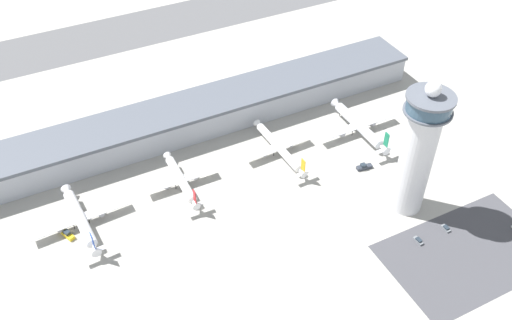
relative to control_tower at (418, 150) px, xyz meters
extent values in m
plane|color=#9E9B93|center=(-54.69, 15.95, -29.83)|extent=(1000.00, 1000.00, 0.00)
cube|color=#A3A8B2|center=(-54.69, 85.95, -23.32)|extent=(222.01, 22.00, 13.04)
cube|color=#4C515B|center=(-54.69, 85.95, -16.00)|extent=(222.01, 25.00, 1.60)
cube|color=#515154|center=(-54.69, 191.87, -29.83)|extent=(333.01, 44.00, 0.01)
cylinder|color=silver|center=(0.00, 0.00, -6.01)|extent=(12.81, 12.81, 47.65)
cylinder|color=#565B66|center=(0.00, 0.00, 18.21)|extent=(17.86, 17.86, 0.80)
cylinder|color=#334C60|center=(0.00, 0.00, 21.17)|extent=(16.43, 16.43, 5.11)
cylinder|color=#565B66|center=(0.00, 0.00, 24.22)|extent=(17.86, 17.86, 1.00)
sphere|color=white|center=(0.00, 0.00, 27.63)|extent=(5.81, 5.81, 5.81)
cube|color=#424247|center=(5.62, -31.40, -29.83)|extent=(64.00, 40.00, 0.01)
cylinder|color=white|center=(-121.63, 48.53, -25.45)|extent=(6.14, 30.74, 4.31)
cone|color=white|center=(-122.67, 65.71, -25.45)|extent=(4.54, 4.13, 4.31)
cone|color=white|center=(-120.56, 30.71, -25.45)|extent=(4.18, 5.40, 3.88)
cube|color=white|center=(-121.67, 49.14, -26.20)|extent=(39.53, 6.76, 0.44)
cylinder|color=#A8A8B2|center=(-129.98, 49.64, -27.50)|extent=(2.65, 4.88, 2.37)
cylinder|color=#A8A8B2|center=(-113.48, 50.64, -27.50)|extent=(2.65, 4.88, 2.37)
cube|color=navy|center=(-120.50, 29.68, -19.84)|extent=(0.47, 2.81, 6.90)
cube|color=white|center=(-120.47, 29.28, -25.01)|extent=(12.17, 2.72, 0.24)
cylinder|color=black|center=(-122.48, 62.57, -28.72)|extent=(0.28, 0.28, 2.23)
cylinder|color=black|center=(-118.61, 48.52, -28.72)|extent=(0.28, 0.28, 2.23)
cylinder|color=black|center=(-124.63, 48.16, -28.72)|extent=(0.28, 0.28, 2.23)
cylinder|color=white|center=(-78.26, 51.61, -25.47)|extent=(4.06, 27.57, 3.72)
cone|color=white|center=(-78.08, 67.04, -25.47)|extent=(3.76, 3.39, 3.72)
cone|color=white|center=(-78.46, 35.61, -25.47)|extent=(3.40, 4.50, 3.35)
cube|color=white|center=(-78.26, 52.16, -26.12)|extent=(31.02, 4.78, 0.44)
cylinder|color=#A8A8B2|center=(-84.75, 53.24, -27.25)|extent=(2.10, 4.12, 2.05)
cylinder|color=#A8A8B2|center=(-71.74, 53.08, -27.25)|extent=(2.10, 4.12, 2.05)
cube|color=red|center=(-78.47, 34.72, -20.64)|extent=(0.33, 2.80, 5.95)
cube|color=white|center=(-78.48, 34.32, -25.10)|extent=(10.44, 2.13, 0.24)
cylinder|color=black|center=(-78.11, 64.17, -28.58)|extent=(0.28, 0.28, 2.50)
cylinder|color=black|center=(-75.66, 51.32, -28.58)|extent=(0.28, 0.28, 2.50)
cylinder|color=black|center=(-80.87, 51.39, -28.58)|extent=(0.28, 0.28, 2.50)
cylinder|color=white|center=(-31.24, 51.71, -25.72)|extent=(5.01, 34.05, 3.61)
cone|color=white|center=(-32.01, 70.28, -25.72)|extent=(3.74, 3.39, 3.61)
cone|color=white|center=(-30.44, 32.59, -25.72)|extent=(3.42, 4.46, 3.25)
cube|color=white|center=(-31.26, 52.38, -26.35)|extent=(32.67, 5.75, 0.44)
cylinder|color=#A8A8B2|center=(-38.13, 53.10, -27.44)|extent=(2.15, 4.05, 1.98)
cylinder|color=#A8A8B2|center=(-24.48, 53.67, -27.44)|extent=(2.15, 4.05, 1.98)
cube|color=orange|center=(-30.40, 31.73, -21.03)|extent=(0.42, 2.81, 5.77)
cube|color=white|center=(-30.39, 31.33, -25.36)|extent=(10.17, 2.42, 0.24)
cylinder|color=black|center=(-31.89, 67.46, -28.68)|extent=(0.28, 0.28, 2.31)
cylinder|color=black|center=(-28.71, 51.69, -28.68)|extent=(0.28, 0.28, 2.31)
cylinder|color=black|center=(-33.75, 51.48, -28.68)|extent=(0.28, 0.28, 2.31)
cylinder|color=silver|center=(9.27, 47.94, -24.84)|extent=(4.70, 32.74, 4.43)
cone|color=silver|center=(9.12, 66.29, -24.84)|extent=(4.46, 4.02, 4.43)
cone|color=silver|center=(9.42, 28.93, -24.84)|extent=(4.03, 5.35, 3.99)
cube|color=silver|center=(9.26, 48.60, -25.62)|extent=(41.53, 4.74, 0.44)
cylinder|color=#A8A8B2|center=(0.54, 49.53, -26.96)|extent=(2.48, 4.90, 2.44)
cylinder|color=#A8A8B2|center=(17.97, 49.67, -26.96)|extent=(2.48, 4.90, 2.44)
cube|color=#14704C|center=(9.43, 27.87, -19.08)|extent=(0.32, 2.80, 7.09)
cube|color=silver|center=(9.43, 27.47, -24.40)|extent=(12.43, 2.10, 0.24)
cylinder|color=black|center=(9.14, 63.10, -28.45)|extent=(0.28, 0.28, 2.77)
cylinder|color=black|center=(12.37, 47.82, -28.45)|extent=(0.28, 0.28, 2.77)
cylinder|color=black|center=(6.16, 47.77, -28.45)|extent=(0.28, 0.28, 2.77)
cube|color=black|center=(-2.11, 25.97, -29.77)|extent=(6.17, 2.99, 0.12)
cube|color=#2D333D|center=(-2.11, 25.97, -29.07)|extent=(7.30, 3.24, 1.52)
cube|color=#232D38|center=(-2.80, 26.07, -27.69)|extent=(2.38, 2.27, 1.24)
cube|color=black|center=(-128.26, 46.28, -29.77)|extent=(4.64, 7.19, 0.12)
cube|color=gold|center=(-128.26, 46.28, -29.06)|extent=(5.22, 8.43, 1.54)
cube|color=#232D38|center=(-127.94, 45.52, -27.66)|extent=(2.78, 3.03, 1.26)
cube|color=black|center=(-7.66, -18.18, -29.77)|extent=(1.82, 3.77, 0.12)
cube|color=slate|center=(-7.66, -18.18, -29.44)|extent=(1.92, 4.48, 0.80)
cube|color=#232D38|center=(-7.65, -18.29, -28.71)|extent=(1.62, 2.49, 0.65)
cube|color=black|center=(6.10, -18.01, -29.77)|extent=(1.72, 3.42, 0.12)
cube|color=slate|center=(6.10, -18.01, -29.44)|extent=(1.79, 4.07, 0.78)
cube|color=#232D38|center=(6.10, -18.11, -28.73)|extent=(1.57, 2.24, 0.64)
camera|label=1|loc=(-128.44, -118.35, 139.69)|focal=40.00mm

